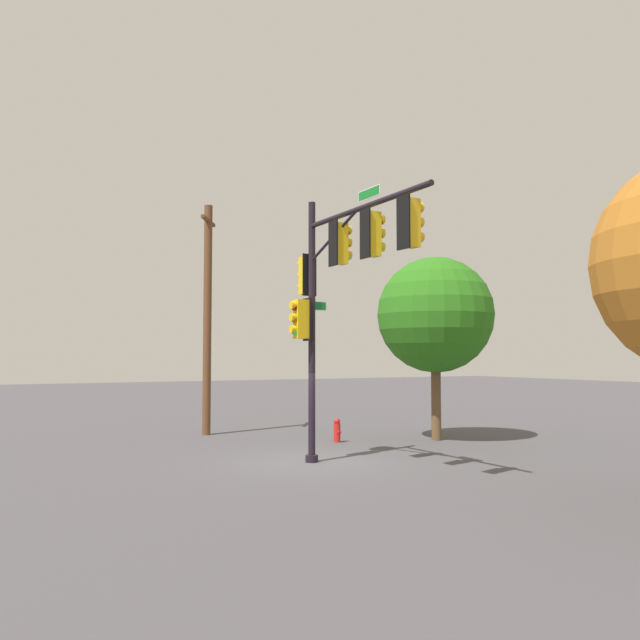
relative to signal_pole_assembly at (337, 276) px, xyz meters
name	(u,v)px	position (x,y,z in m)	size (l,w,h in m)	color
ground_plane	(312,462)	(-1.43, 0.00, -5.12)	(120.00, 120.00, 0.00)	#48464A
signal_pole_assembly	(337,276)	(0.00, 0.00, 0.00)	(6.04, 1.15, 7.42)	black
utility_pole	(207,316)	(-8.97, -0.61, -0.60)	(1.58, 1.07, 8.83)	brown
fire_hydrant	(337,430)	(-4.76, 2.73, -4.71)	(0.33, 0.24, 0.83)	red
tree_near	(435,315)	(-3.55, 6.11, -0.66)	(4.17, 4.17, 6.56)	brown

